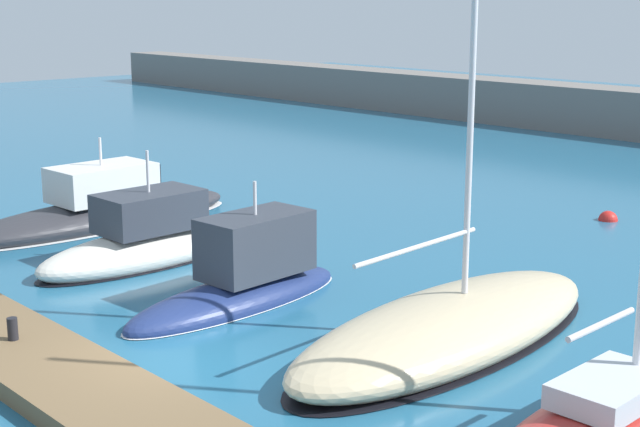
% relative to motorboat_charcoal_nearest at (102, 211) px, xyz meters
% --- Properties ---
extents(ground_plane, '(120.00, 120.00, 0.00)m').
position_rel_motorboat_charcoal_nearest_xyz_m(ground_plane, '(11.01, -4.71, -0.43)').
color(ground_plane, '#236084').
extents(dock_pier, '(27.12, 2.13, 0.36)m').
position_rel_motorboat_charcoal_nearest_xyz_m(dock_pier, '(11.01, -6.77, -0.25)').
color(dock_pier, brown).
rests_on(dock_pier, ground_plane).
extents(motorboat_charcoal_nearest, '(2.94, 9.35, 2.96)m').
position_rel_motorboat_charcoal_nearest_xyz_m(motorboat_charcoal_nearest, '(0.00, 0.00, 0.00)').
color(motorboat_charcoal_nearest, '#2D2D33').
rests_on(motorboat_charcoal_nearest, ground_plane).
extents(motorboat_ivory_second, '(2.34, 6.39, 3.24)m').
position_rel_motorboat_charcoal_nearest_xyz_m(motorboat_ivory_second, '(4.42, -1.18, 0.06)').
color(motorboat_ivory_second, silver).
rests_on(motorboat_ivory_second, ground_plane).
extents(motorboat_navy_third, '(2.30, 6.27, 3.16)m').
position_rel_motorboat_charcoal_nearest_xyz_m(motorboat_navy_third, '(8.82, -1.45, 0.03)').
color(motorboat_navy_third, navy).
rests_on(motorboat_navy_third, ground_plane).
extents(sailboat_sand_fourth, '(3.78, 9.26, 14.17)m').
position_rel_motorboat_charcoal_nearest_xyz_m(sailboat_sand_fourth, '(13.68, 0.00, -0.09)').
color(sailboat_sand_fourth, beige).
rests_on(sailboat_sand_fourth, ground_plane).
extents(sailboat_red_fifth, '(2.20, 6.22, 9.59)m').
position_rel_motorboat_charcoal_nearest_xyz_m(sailboat_red_fifth, '(17.99, -1.28, -0.12)').
color(sailboat_red_fifth, '#B72D28').
rests_on(sailboat_red_fifth, ground_plane).
extents(mooring_buoy_red, '(0.60, 0.60, 0.60)m').
position_rel_motorboat_charcoal_nearest_xyz_m(mooring_buoy_red, '(10.13, 11.88, -0.43)').
color(mooring_buoy_red, red).
rests_on(mooring_buoy_red, ground_plane).
extents(dock_bollard, '(0.20, 0.20, 0.44)m').
position_rel_motorboat_charcoal_nearest_xyz_m(dock_bollard, '(8.51, -6.77, 0.15)').
color(dock_bollard, black).
rests_on(dock_bollard, dock_pier).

